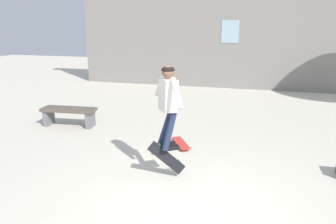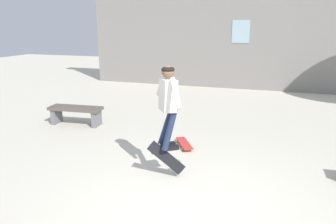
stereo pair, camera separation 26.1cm
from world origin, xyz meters
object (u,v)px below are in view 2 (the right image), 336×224
(skater, at_px, (168,100))
(park_bench, at_px, (76,112))
(skateboard_flipping, at_px, (166,158))
(skateboard_resting, at_px, (184,143))

(skater, bearing_deg, park_bench, 109.75)
(skater, bearing_deg, skateboard_flipping, -136.04)
(skateboard_resting, bearing_deg, park_bench, 48.54)
(park_bench, bearing_deg, skater, -38.24)
(park_bench, xyz_separation_m, skater, (3.34, -2.22, 1.07))
(skateboard_flipping, height_order, skateboard_resting, skateboard_flipping)
(skateboard_flipping, distance_m, skateboard_resting, 1.65)
(skateboard_resting, bearing_deg, skater, 154.97)
(skater, bearing_deg, skateboard_resting, 58.07)
(park_bench, xyz_separation_m, skateboard_resting, (3.21, -0.66, -0.28))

